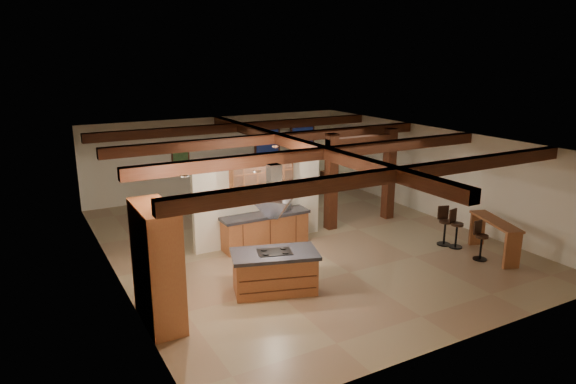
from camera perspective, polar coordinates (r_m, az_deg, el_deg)
name	(u,v)px	position (r m, az deg, el deg)	size (l,w,h in m)	color
ground	(299,241)	(14.63, 1.20, -5.46)	(12.00, 12.00, 0.00)	tan
room_walls	(299,180)	(14.11, 1.24, 1.33)	(12.00, 12.00, 12.00)	white
ceiling_beams	(299,145)	(13.91, 1.26, 5.25)	(10.00, 12.00, 0.28)	#38160E
timber_posts	(361,168)	(15.87, 8.16, 2.67)	(2.50, 0.30, 2.90)	#38160E
partition_wall	(259,204)	(14.26, -3.27, -1.37)	(3.80, 0.18, 2.20)	white
pantry_cabinet	(157,265)	(10.29, -14.33, -7.90)	(0.67, 1.60, 2.40)	#A06233
back_counter	(265,230)	(14.12, -2.54, -4.20)	(2.50, 0.66, 0.94)	#A06233
upper_display_cabinet	(261,179)	(13.90, -2.97, 1.40)	(1.80, 0.36, 0.95)	#A06233
range_hood	(274,215)	(11.04, -1.53, -2.59)	(1.10, 1.10, 1.40)	silver
back_windows	(285,148)	(20.57, -0.32, 4.91)	(2.70, 0.07, 1.70)	#38160E
framed_art	(180,153)	(18.89, -11.88, 4.29)	(0.65, 0.05, 0.85)	#38160E
recessed_cans	(242,163)	(11.06, -5.08, 3.21)	(3.16, 2.46, 0.03)	silver
kitchen_island	(275,271)	(11.51, -1.48, -8.81)	(2.11, 1.53, 0.94)	#A06233
dining_table	(259,201)	(17.31, -3.26, -1.03)	(1.92, 1.07, 0.67)	#3D170F
sofa	(280,182)	(19.84, -0.86, 1.09)	(2.30, 0.90, 0.67)	black
microwave	(283,207)	(14.18, -0.57, -1.65)	(0.41, 0.27, 0.22)	silver
bar_counter	(494,232)	(14.41, 21.96, -4.15)	(1.06, 1.91, 0.98)	#A06233
side_table	(328,178)	(20.73, 4.50, 1.53)	(0.47, 0.47, 0.59)	#38160E
table_lamp	(329,166)	(20.61, 4.53, 2.89)	(0.25, 0.25, 0.29)	black
bar_stool_a	(480,240)	(14.09, 20.59, -5.06)	(0.35, 0.36, 1.01)	black
bar_stool_b	(444,226)	(14.85, 16.99, -3.59)	(0.39, 0.40, 1.08)	black
bar_stool_c	(456,228)	(14.73, 18.13, -3.87)	(0.37, 0.39, 1.06)	black
dining_chairs	(259,194)	(17.24, -3.27, -0.21)	(1.90, 1.90, 1.17)	#38160E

